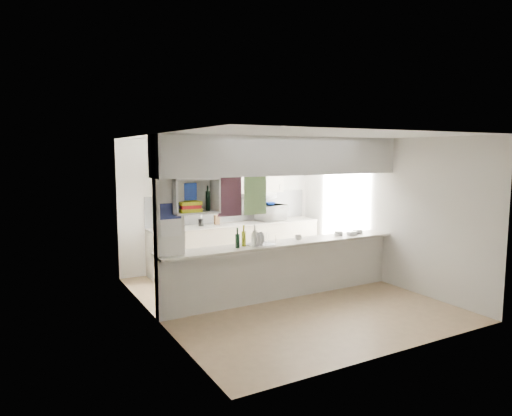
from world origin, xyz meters
TOP-DOWN VIEW (x-y plane):
  - floor at (0.00, 0.00)m, footprint 4.80×4.80m
  - ceiling at (0.00, 0.00)m, footprint 4.80×4.80m
  - wall_back at (0.00, 2.40)m, footprint 4.20×0.00m
  - wall_left at (-2.10, 0.00)m, footprint 0.00×4.80m
  - wall_right at (2.10, 0.00)m, footprint 0.00×4.80m
  - servery_partition at (-0.17, 0.00)m, footprint 4.20×0.50m
  - cubby_shelf at (-1.57, -0.06)m, footprint 0.65×0.35m
  - kitchen_run at (0.16, 2.14)m, footprint 3.60×0.63m
  - microwave at (1.03, 2.13)m, footprint 0.69×0.55m
  - bowl at (1.00, 2.12)m, footprint 0.23×0.23m
  - dish_rack at (-0.45, -0.02)m, footprint 0.41×0.31m
  - cup at (0.25, -0.05)m, footprint 0.12×0.12m
  - wine_bottles at (-0.70, -0.03)m, footprint 0.37×0.15m
  - plastic_tubs at (1.35, 0.02)m, footprint 0.58×0.23m
  - utensil_jar at (-0.55, 2.15)m, footprint 0.10×0.10m
  - knife_block at (-0.20, 2.18)m, footprint 0.10×0.08m

SIDE VIEW (x-z plane):
  - floor at x=0.00m, z-range 0.00..0.00m
  - kitchen_run at x=0.16m, z-range -0.29..1.95m
  - plastic_tubs at x=1.35m, z-range 0.92..0.99m
  - cup at x=0.25m, z-range 0.94..1.02m
  - utensil_jar at x=-0.55m, z-range 0.92..1.06m
  - dish_rack at x=-0.45m, z-range 0.90..1.11m
  - knife_block at x=-0.20m, z-range 0.92..1.11m
  - wine_bottles at x=-0.70m, z-range 0.87..1.21m
  - microwave at x=1.03m, z-range 0.92..1.26m
  - bowl at x=1.00m, z-range 1.26..1.31m
  - wall_back at x=0.00m, z-range -0.80..3.40m
  - wall_left at x=-2.10m, z-range -1.10..3.70m
  - wall_right at x=2.10m, z-range -1.10..3.70m
  - servery_partition at x=-0.17m, z-range 0.36..2.96m
  - cubby_shelf at x=-1.57m, z-range 1.46..1.96m
  - ceiling at x=0.00m, z-range 2.60..2.60m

